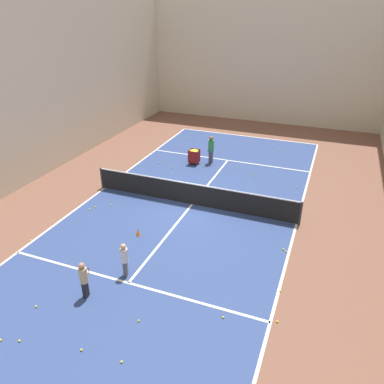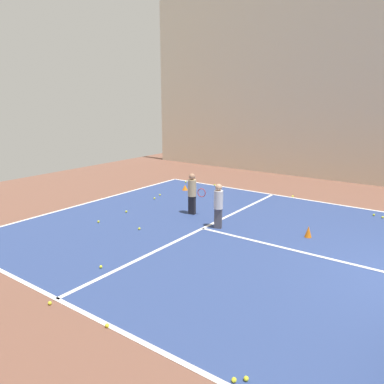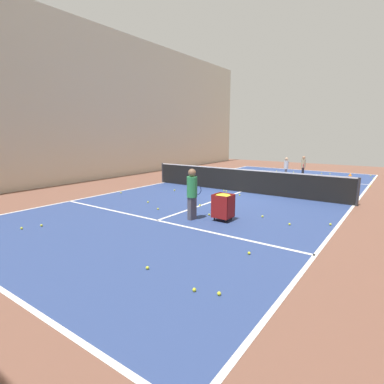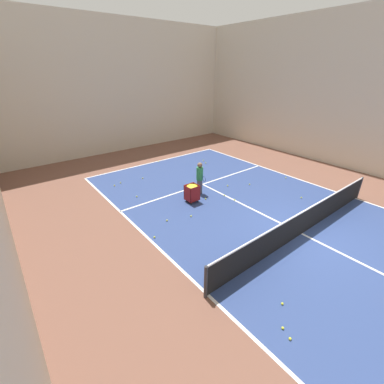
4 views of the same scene
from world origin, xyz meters
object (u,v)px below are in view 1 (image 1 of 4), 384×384
Objects in this scene: training_cone_1 at (138,232)px; player_near_baseline at (84,278)px; tennis_net at (192,194)px; child_midcourt at (124,258)px; ball_cart at (194,154)px; coach_at_net at (211,148)px.

player_near_baseline is at bearing -87.64° from training_cone_1.
child_midcourt is at bearing -92.95° from tennis_net.
player_near_baseline is 3.77m from training_cone_1.
player_near_baseline reaches higher than ball_cart.
training_cone_1 is (0.61, -7.91, -0.45)m from ball_cart.
ball_cart reaches higher than training_cone_1.
tennis_net is at bearing -22.08° from child_midcourt.
tennis_net is 5.24m from coach_at_net.
player_near_baseline is at bearing 135.74° from child_midcourt.
tennis_net reaches higher than training_cone_1.
player_near_baseline is 12.12m from coach_at_net.
ball_cart is at bearing 109.90° from tennis_net.
player_near_baseline is 1.53m from child_midcourt.
coach_at_net is at bearing -8.88° from player_near_baseline.
ball_cart is 7.95m from training_cone_1.
tennis_net is 5.58m from child_midcourt.
tennis_net is 6.02× the size of coach_at_net.
ball_cart is (-1.41, 10.25, -0.14)m from child_midcourt.
child_midcourt reaches higher than training_cone_1.
player_near_baseline is 0.81× the size of coach_at_net.
child_midcourt is (0.65, 1.38, -0.02)m from player_near_baseline.
tennis_net reaches higher than ball_cart.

